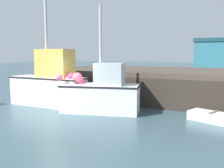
% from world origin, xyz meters
% --- Properties ---
extents(ground, '(120.00, 160.00, 0.10)m').
position_xyz_m(ground, '(0.00, 0.00, -0.05)').
color(ground, '#38515B').
extents(pier, '(13.24, 6.57, 1.70)m').
position_xyz_m(pier, '(2.53, 6.08, 1.40)').
color(pier, '#473D33').
rests_on(pier, ground).
extents(fishing_boat_near_left, '(4.13, 1.42, 5.28)m').
position_xyz_m(fishing_boat_near_left, '(-1.98, 1.89, 1.10)').
color(fishing_boat_near_left, silver).
rests_on(fishing_boat_near_left, ground).
extents(fishing_boat_near_right, '(3.69, 2.21, 4.67)m').
position_xyz_m(fishing_boat_near_right, '(1.02, 1.71, 0.89)').
color(fishing_boat_near_right, silver).
rests_on(fishing_boat_near_right, ground).
extents(rowboat, '(1.95, 1.39, 0.39)m').
position_xyz_m(rowboat, '(5.69, 2.10, 0.18)').
color(rowboat, white).
rests_on(rowboat, ground).
extents(warehouse, '(7.11, 6.85, 4.86)m').
position_xyz_m(warehouse, '(4.78, 32.30, 2.45)').
color(warehouse, '#2D6B7A').
rests_on(warehouse, ground).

